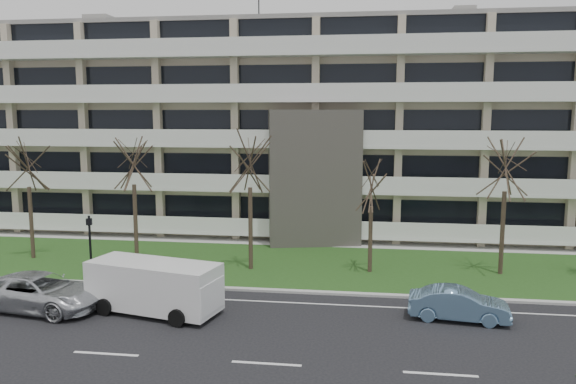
# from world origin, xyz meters

# --- Properties ---
(ground) EXTENTS (160.00, 160.00, 0.00)m
(ground) POSITION_xyz_m (0.00, 0.00, 0.00)
(ground) COLOR black
(ground) RESTS_ON ground
(grass_verge) EXTENTS (90.00, 10.00, 0.06)m
(grass_verge) POSITION_xyz_m (0.00, 13.00, 0.03)
(grass_verge) COLOR #214416
(grass_verge) RESTS_ON ground
(curb) EXTENTS (90.00, 0.35, 0.12)m
(curb) POSITION_xyz_m (0.00, 8.00, 0.06)
(curb) COLOR #B2B2AD
(curb) RESTS_ON ground
(sidewalk) EXTENTS (90.00, 2.00, 0.08)m
(sidewalk) POSITION_xyz_m (0.00, 18.50, 0.04)
(sidewalk) COLOR #B2B2AD
(sidewalk) RESTS_ON ground
(lane_edge_line) EXTENTS (90.00, 0.12, 0.01)m
(lane_edge_line) POSITION_xyz_m (0.00, 6.50, 0.01)
(lane_edge_line) COLOR white
(lane_edge_line) RESTS_ON ground
(apartment_building) EXTENTS (60.50, 15.10, 18.75)m
(apartment_building) POSITION_xyz_m (-0.01, 25.32, 7.61)
(apartment_building) COLOR #B7AA8E
(apartment_building) RESTS_ON ground
(silver_pickup) EXTENTS (6.19, 3.51, 1.63)m
(silver_pickup) POSITION_xyz_m (-11.04, 4.07, 0.81)
(silver_pickup) COLOR silver
(silver_pickup) RESTS_ON ground
(blue_sedan) EXTENTS (4.34, 1.95, 1.38)m
(blue_sedan) POSITION_xyz_m (7.41, 5.32, 0.69)
(blue_sedan) COLOR #719DC4
(blue_sedan) RESTS_ON ground
(white_van) EXTENTS (6.22, 3.46, 2.28)m
(white_van) POSITION_xyz_m (-5.74, 4.39, 1.37)
(white_van) COLOR white
(white_van) RESTS_ON ground
(pedestrian_signal) EXTENTS (0.37, 0.33, 3.27)m
(pedestrian_signal) POSITION_xyz_m (-11.46, 9.64, 2.08)
(pedestrian_signal) COLOR black
(pedestrian_signal) RESTS_ON ground
(tree_1) EXTENTS (3.94, 3.94, 7.87)m
(tree_1) POSITION_xyz_m (-16.57, 12.30, 6.12)
(tree_1) COLOR #382B21
(tree_1) RESTS_ON ground
(tree_2) EXTENTS (4.17, 4.17, 8.34)m
(tree_2) POSITION_xyz_m (-9.95, 12.29, 6.48)
(tree_2) COLOR #382B21
(tree_2) RESTS_ON ground
(tree_3) EXTENTS (4.19, 4.19, 8.39)m
(tree_3) POSITION_xyz_m (-2.96, 11.72, 6.52)
(tree_3) COLOR #382B21
(tree_3) RESTS_ON ground
(tree_4) EXTENTS (3.33, 3.33, 6.66)m
(tree_4) POSITION_xyz_m (3.70, 12.05, 5.17)
(tree_4) COLOR #382B21
(tree_4) RESTS_ON ground
(tree_5) EXTENTS (4.12, 4.12, 8.24)m
(tree_5) POSITION_xyz_m (10.79, 12.61, 6.41)
(tree_5) COLOR #382B21
(tree_5) RESTS_ON ground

